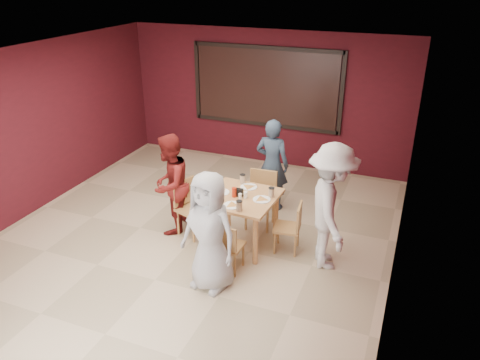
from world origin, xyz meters
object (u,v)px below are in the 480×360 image
at_px(diner_back, 272,165).
at_px(dining_table, 241,202).
at_px(chair_front, 227,245).
at_px(diner_front, 209,232).
at_px(chair_right, 292,225).
at_px(chair_back, 261,195).
at_px(diner_right, 331,207).
at_px(chair_left, 190,204).
at_px(diner_left, 170,184).

bearing_deg(diner_back, dining_table, 90.54).
bearing_deg(chair_front, dining_table, 97.20).
relative_size(diner_front, diner_back, 1.02).
bearing_deg(chair_front, chair_right, 50.86).
bearing_deg(chair_back, diner_right, -29.95).
distance_m(chair_left, chair_right, 1.65).
bearing_deg(chair_back, diner_front, -92.46).
xyz_separation_m(chair_right, diner_front, (-0.76, -1.20, 0.38)).
distance_m(chair_right, diner_left, 2.00).
relative_size(chair_back, diner_front, 0.56).
relative_size(chair_front, diner_front, 0.47).
relative_size(chair_right, diner_back, 0.48).
bearing_deg(diner_right, chair_left, 67.98).
distance_m(chair_back, diner_front, 1.82).
bearing_deg(chair_right, diner_back, 120.10).
distance_m(chair_back, diner_back, 0.71).
xyz_separation_m(dining_table, chair_back, (0.09, 0.68, -0.19)).
distance_m(diner_back, diner_right, 1.88).
relative_size(diner_left, diner_right, 0.89).
xyz_separation_m(chair_right, diner_back, (-0.72, 1.24, 0.37)).
xyz_separation_m(chair_front, diner_left, (-1.28, 0.73, 0.38)).
xyz_separation_m(diner_front, diner_right, (1.33, 1.07, 0.09)).
bearing_deg(chair_right, diner_front, -122.51).
xyz_separation_m(chair_back, diner_back, (-0.03, 0.64, 0.29)).
xyz_separation_m(chair_front, chair_left, (-0.96, 0.75, 0.07)).
height_order(chair_right, diner_left, diner_left).
bearing_deg(chair_back, dining_table, -97.26).
bearing_deg(dining_table, chair_left, 179.88).
bearing_deg(chair_right, diner_right, -12.49).
relative_size(chair_left, diner_right, 0.49).
distance_m(dining_table, diner_back, 1.33).
height_order(chair_front, chair_back, chair_back).
xyz_separation_m(chair_back, diner_left, (-1.27, -0.71, 0.29)).
xyz_separation_m(chair_front, diner_front, (-0.09, -0.37, 0.39)).
distance_m(chair_front, diner_front, 0.54).
relative_size(dining_table, diner_right, 0.59).
relative_size(chair_front, diner_left, 0.47).
bearing_deg(chair_front, diner_back, 91.14).
xyz_separation_m(dining_table, chair_left, (-0.87, 0.00, -0.20)).
relative_size(chair_front, chair_back, 0.83).
xyz_separation_m(chair_back, diner_right, (1.26, -0.72, 0.39)).
height_order(chair_back, diner_left, diner_left).
height_order(chair_front, chair_right, chair_right).
distance_m(chair_right, diner_front, 1.47).
bearing_deg(diner_back, chair_front, 94.00).
distance_m(chair_front, chair_back, 1.44).
bearing_deg(diner_front, chair_back, 99.01).
height_order(diner_back, diner_right, diner_right).
bearing_deg(chair_front, chair_left, 141.99).
bearing_deg(chair_left, diner_back, 55.12).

